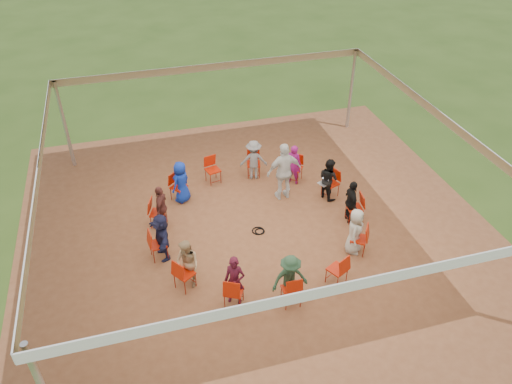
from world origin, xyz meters
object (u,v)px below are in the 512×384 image
object	(u,v)px
chair_7	(184,274)
chair_10	(337,269)
chair_11	(359,239)
cable_coil	(259,231)
person_seated_8	(290,279)
person_seated_0	(328,179)
chair_1	(295,168)
person_seated_6	(187,264)
chair_5	(158,213)
person_seated_5	(162,236)
person_seated_7	(235,281)
standing_person	(284,172)
chair_3	(213,170)
chair_0	(331,183)
laptop	(324,182)
person_seated_2	(254,160)
chair_2	(254,164)
person_seated_3	(181,182)
chair_12	(354,208)
chair_8	(234,291)
chair_4	(179,187)
chair_9	(291,290)
person_seated_4	(161,207)
person_seated_10	(351,202)
person_seated_9	(355,231)

from	to	relation	value
chair_7	chair_10	size ratio (longest dim) A/B	1.00
chair_11	cable_coil	world-z (taller)	chair_11
chair_10	person_seated_8	size ratio (longest dim) A/B	0.67
chair_7	person_seated_0	distance (m)	5.45
chair_1	person_seated_6	world-z (taller)	person_seated_6
chair_5	chair_10	xyz separation A→B (m)	(3.94, -3.45, 0.00)
chair_10	person_seated_0	distance (m)	3.64
person_seated_5	person_seated_7	bearing A→B (deg)	27.69
chair_11	standing_person	size ratio (longest dim) A/B	0.48
chair_11	person_seated_0	size ratio (longest dim) A/B	0.67
chair_3	standing_person	bearing A→B (deg)	129.44
chair_0	chair_5	size ratio (longest dim) A/B	1.00
chair_3	laptop	bearing A→B (deg)	134.98
person_seated_2	standing_person	xyz separation A→B (m)	(0.59, -1.29, 0.26)
chair_2	person_seated_5	bearing A→B (deg)	56.25
chair_0	person_seated_2	xyz separation A→B (m)	(-1.99, 1.60, 0.23)
chair_2	person_seated_3	xyz separation A→B (m)	(-2.44, -0.73, 0.23)
chair_12	cable_coil	xyz separation A→B (m)	(-2.76, 0.26, -0.43)
person_seated_0	person_seated_8	bearing A→B (deg)	124.62
chair_8	standing_person	size ratio (longest dim) A/B	0.48
person_seated_6	chair_7	bearing A→B (deg)	-90.00
chair_4	person_seated_3	size ratio (longest dim) A/B	0.67
chair_0	chair_11	size ratio (longest dim) A/B	1.00
chair_9	person_seated_4	xyz separation A→B (m)	(-2.53, 3.73, 0.23)
chair_4	person_seated_10	size ratio (longest dim) A/B	0.67
person_seated_8	standing_person	xyz separation A→B (m)	(1.19, 4.00, 0.26)
person_seated_10	standing_person	xyz separation A→B (m)	(-1.45, 1.62, 0.26)
person_seated_7	person_seated_4	bearing A→B (deg)	138.46
chair_8	person_seated_4	size ratio (longest dim) A/B	0.67
chair_3	chair_12	size ratio (longest dim) A/B	1.00
chair_8	person_seated_5	bearing A→B (deg)	149.92
chair_10	chair_12	world-z (taller)	same
chair_4	standing_person	bearing A→B (deg)	124.13
person_seated_3	person_seated_8	bearing A→B (deg)	69.23
person_seated_0	chair_8	bearing A→B (deg)	111.24
chair_9	standing_person	distance (m)	4.32
person_seated_5	chair_9	bearing A→B (deg)	40.12
person_seated_0	laptop	bearing A→B (deg)	90.00
chair_4	person_seated_2	xyz separation A→B (m)	(2.50, 0.52, 0.23)
person_seated_8	person_seated_9	bearing A→B (deg)	27.69
person_seated_9	chair_0	bearing A→B (deg)	25.30
person_seated_2	person_seated_6	distance (m)	5.01
chair_9	person_seated_4	world-z (taller)	person_seated_4
person_seated_6	person_seated_10	world-z (taller)	same
chair_7	laptop	bearing A→B (deg)	83.45
person_seated_10	person_seated_8	bearing A→B (deg)	138.46
person_seated_6	cable_coil	bearing A→B (deg)	88.64
person_seated_2	cable_coil	world-z (taller)	person_seated_2
chair_1	person_seated_7	distance (m)	5.45
chair_9	person_seated_7	size ratio (longest dim) A/B	0.67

